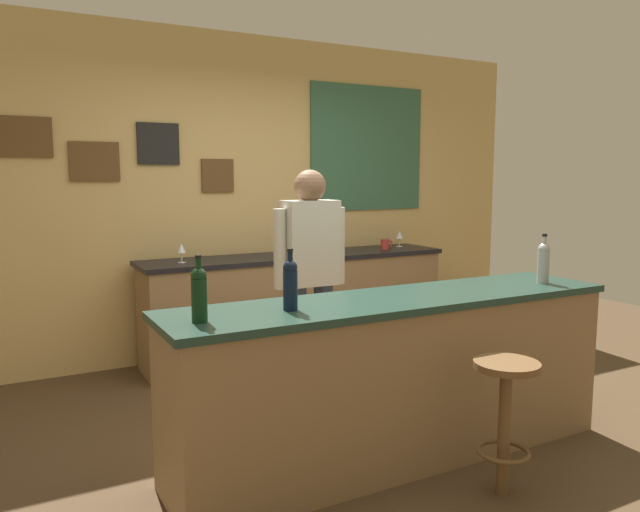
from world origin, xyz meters
TOP-DOWN VIEW (x-y plane):
  - ground_plane at (0.00, 0.00)m, footprint 10.00×10.00m
  - back_wall at (0.02, 2.03)m, footprint 6.00×0.09m
  - bar_counter at (0.00, -0.40)m, footprint 2.63×0.60m
  - side_counter at (0.40, 1.65)m, footprint 2.75×0.56m
  - bartender at (-0.09, 0.47)m, footprint 0.52×0.21m
  - bar_stool at (0.23, -0.99)m, footprint 0.32×0.32m
  - wine_bottle_a at (-1.13, -0.45)m, footprint 0.07×0.07m
  - wine_bottle_b at (-0.67, -0.43)m, footprint 0.07×0.07m
  - wine_bottle_c at (1.04, -0.47)m, footprint 0.07×0.07m
  - wine_glass_a at (-0.63, 1.63)m, footprint 0.07×0.07m
  - wine_glass_b at (1.54, 1.72)m, footprint 0.07×0.07m
  - coffee_mug at (1.29, 1.61)m, footprint 0.12×0.08m

SIDE VIEW (x-z plane):
  - ground_plane at x=0.00m, z-range 0.00..0.00m
  - side_counter at x=0.40m, z-range 0.00..0.90m
  - bar_stool at x=0.23m, z-range 0.12..0.80m
  - bar_counter at x=0.00m, z-range 0.00..0.92m
  - bartender at x=-0.09m, z-range 0.13..1.75m
  - coffee_mug at x=1.29m, z-range 0.90..1.00m
  - wine_glass_a at x=-0.63m, z-range 0.93..1.09m
  - wine_glass_b at x=1.54m, z-range 0.93..1.09m
  - wine_bottle_a at x=-1.13m, z-range 0.90..1.21m
  - wine_bottle_b at x=-0.67m, z-range 0.90..1.21m
  - wine_bottle_c at x=1.04m, z-range 0.90..1.21m
  - back_wall at x=0.02m, z-range 0.02..2.82m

